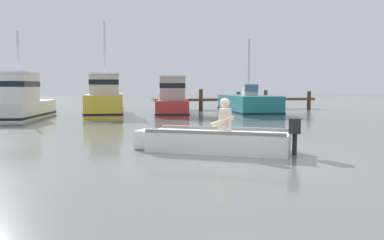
{
  "coord_description": "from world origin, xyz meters",
  "views": [
    {
      "loc": [
        -2.38,
        -7.75,
        1.44
      ],
      "look_at": [
        0.13,
        3.04,
        0.55
      ],
      "focal_mm": 38.92,
      "sensor_mm": 36.0,
      "label": 1
    }
  ],
  "objects_px": {
    "moored_boat_yellow": "(105,99)",
    "rowboat_with_person": "(215,140)",
    "moored_boat_red": "(173,100)",
    "moored_boat_white": "(19,101)",
    "moored_boat_teal": "(248,105)"
  },
  "relations": [
    {
      "from": "moored_boat_yellow",
      "to": "rowboat_with_person",
      "type": "bearing_deg",
      "value": -80.85
    },
    {
      "from": "moored_boat_red",
      "to": "rowboat_with_person",
      "type": "bearing_deg",
      "value": -96.31
    },
    {
      "from": "moored_boat_white",
      "to": "moored_boat_red",
      "type": "distance_m",
      "value": 7.46
    },
    {
      "from": "moored_boat_teal",
      "to": "moored_boat_white",
      "type": "bearing_deg",
      "value": -176.51
    },
    {
      "from": "moored_boat_yellow",
      "to": "moored_boat_red",
      "type": "relative_size",
      "value": 1.06
    },
    {
      "from": "rowboat_with_person",
      "to": "moored_boat_teal",
      "type": "height_order",
      "value": "moored_boat_teal"
    },
    {
      "from": "moored_boat_white",
      "to": "moored_boat_yellow",
      "type": "xyz_separation_m",
      "value": [
        3.87,
        1.52,
        0.03
      ]
    },
    {
      "from": "moored_boat_red",
      "to": "moored_boat_yellow",
      "type": "bearing_deg",
      "value": 176.63
    },
    {
      "from": "moored_boat_yellow",
      "to": "moored_boat_red",
      "type": "xyz_separation_m",
      "value": [
        3.47,
        -0.2,
        -0.07
      ]
    },
    {
      "from": "moored_boat_yellow",
      "to": "moored_boat_white",
      "type": "bearing_deg",
      "value": -158.57
    },
    {
      "from": "moored_boat_white",
      "to": "moored_boat_yellow",
      "type": "bearing_deg",
      "value": 21.43
    },
    {
      "from": "moored_boat_white",
      "to": "moored_boat_red",
      "type": "xyz_separation_m",
      "value": [
        7.34,
        1.31,
        -0.04
      ]
    },
    {
      "from": "moored_boat_teal",
      "to": "rowboat_with_person",
      "type": "bearing_deg",
      "value": -113.86
    },
    {
      "from": "moored_boat_white",
      "to": "moored_boat_teal",
      "type": "relative_size",
      "value": 0.95
    },
    {
      "from": "moored_boat_teal",
      "to": "moored_boat_yellow",
      "type": "bearing_deg",
      "value": 173.57
    }
  ]
}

